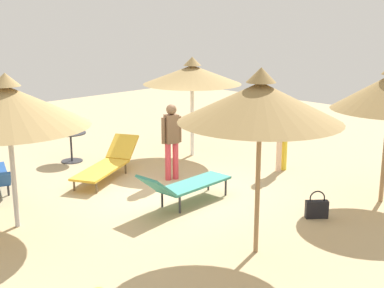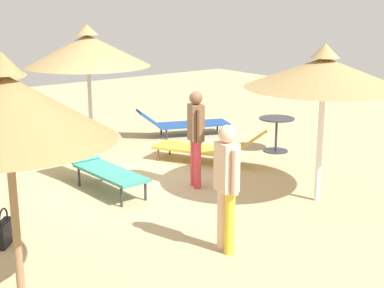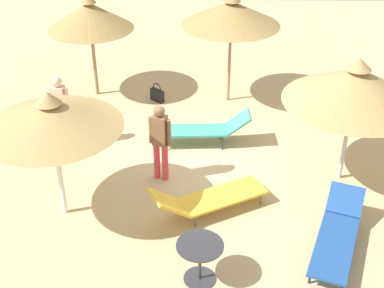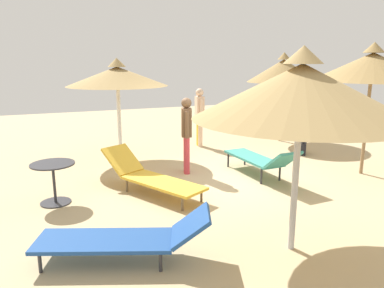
{
  "view_description": "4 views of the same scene",
  "coord_description": "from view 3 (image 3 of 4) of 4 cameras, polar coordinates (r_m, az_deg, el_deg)",
  "views": [
    {
      "loc": [
        -6.68,
        -7.71,
        3.63
      ],
      "look_at": [
        0.77,
        -0.12,
        0.95
      ],
      "focal_mm": 49.19,
      "sensor_mm": 36.0,
      "label": 1
    },
    {
      "loc": [
        8.28,
        -5.19,
        3.22
      ],
      "look_at": [
        0.72,
        0.61,
        0.75
      ],
      "focal_mm": 52.69,
      "sensor_mm": 36.0,
      "label": 2
    },
    {
      "loc": [
        0.06,
        9.68,
        6.47
      ],
      "look_at": [
        0.21,
        0.55,
        0.81
      ],
      "focal_mm": 49.9,
      "sensor_mm": 36.0,
      "label": 3
    },
    {
      "loc": [
        -6.56,
        3.46,
        2.51
      ],
      "look_at": [
        0.16,
        0.74,
        0.82
      ],
      "focal_mm": 34.18,
      "sensor_mm": 36.0,
      "label": 4
    }
  ],
  "objects": [
    {
      "name": "person_standing_center",
      "position": [
        10.65,
        -3.43,
        0.63
      ],
      "size": [
        0.45,
        0.3,
        1.7
      ],
      "color": "#D83F4C",
      "rests_on": "ground"
    },
    {
      "name": "side_table_round",
      "position": [
        8.64,
        0.85,
        -11.84
      ],
      "size": [
        0.76,
        0.76,
        0.74
      ],
      "color": "#2D2D33",
      "rests_on": "ground"
    },
    {
      "name": "lounge_chair_far_left",
      "position": [
        9.64,
        15.29,
        -9.26
      ],
      "size": [
        1.37,
        2.27,
        0.67
      ],
      "color": "#1E478C",
      "rests_on": "ground"
    },
    {
      "name": "parasol_umbrella_near_left",
      "position": [
        13.38,
        4.22,
        13.79
      ],
      "size": [
        2.43,
        2.43,
        2.87
      ],
      "color": "olive",
      "rests_on": "ground"
    },
    {
      "name": "lounge_chair_back",
      "position": [
        10.06,
        1.63,
        -5.78
      ],
      "size": [
        2.32,
        1.62,
        0.76
      ],
      "color": "gold",
      "rests_on": "ground"
    },
    {
      "name": "parasol_umbrella_far_right",
      "position": [
        10.56,
        17.05,
        6.01
      ],
      "size": [
        2.72,
        2.72,
        2.68
      ],
      "color": "#B2B2B7",
      "rests_on": "ground"
    },
    {
      "name": "lounge_chair_edge",
      "position": [
        12.08,
        1.34,
        1.65
      ],
      "size": [
        2.14,
        0.66,
        0.79
      ],
      "color": "teal",
      "rests_on": "ground"
    },
    {
      "name": "parasol_umbrella_front",
      "position": [
        9.41,
        -14.9,
        2.97
      ],
      "size": [
        2.49,
        2.49,
        2.55
      ],
      "color": "white",
      "rests_on": "ground"
    },
    {
      "name": "parasol_umbrella_near_right",
      "position": [
        13.99,
        -10.88,
        13.32
      ],
      "size": [
        2.19,
        2.19,
        2.72
      ],
      "color": "olive",
      "rests_on": "ground"
    },
    {
      "name": "person_standing_front",
      "position": [
        12.15,
        -13.92,
        3.87
      ],
      "size": [
        0.47,
        0.25,
        1.7
      ],
      "color": "yellow",
      "rests_on": "ground"
    },
    {
      "name": "beach_ball",
      "position": [
        14.34,
        14.88,
        4.51
      ],
      "size": [
        0.31,
        0.31,
        0.31
      ],
      "primitive_type": "sphere",
      "color": "yellow",
      "rests_on": "ground"
    },
    {
      "name": "handbag",
      "position": [
        14.13,
        -3.75,
        5.28
      ],
      "size": [
        0.39,
        0.37,
        0.52
      ],
      "color": "black",
      "rests_on": "ground"
    },
    {
      "name": "ground",
      "position": [
        11.67,
        1.08,
        -2.19
      ],
      "size": [
        24.0,
        24.0,
        0.1
      ],
      "primitive_type": "cube",
      "color": "tan"
    }
  ]
}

